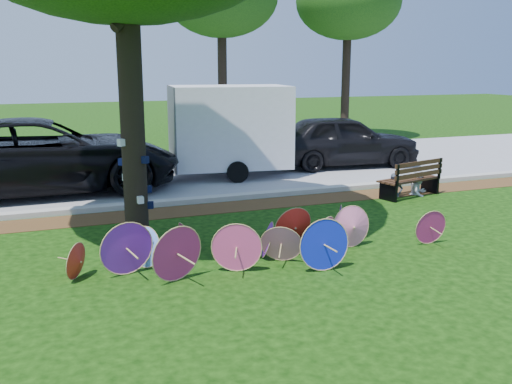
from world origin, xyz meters
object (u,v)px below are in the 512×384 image
Objects in this scene: dark_pickup at (342,141)px; person_left at (396,174)px; parasol_pile at (256,240)px; park_bench at (409,178)px; black_van at (43,156)px; cargo_trailer at (230,126)px; person_right at (420,171)px.

dark_pickup is 4.43m from person_left.
parasol_pile is 6.14m from park_bench.
black_van is 8.83m from person_left.
dark_pickup is 1.47× the size of cargo_trailer.
person_right reaches higher than parasol_pile.
cargo_trailer is (5.13, 0.47, 0.51)m from black_van.
dark_pickup is (8.96, 0.74, -0.12)m from black_van.
black_van is 1.40× the size of dark_pickup.
cargo_trailer is (1.95, 7.31, 1.07)m from parasol_pile.
cargo_trailer reaches higher than black_van.
dark_pickup is 3.90m from cargo_trailer.
person_left is (2.94, -4.05, -0.89)m from cargo_trailer.
black_van is 2.06× the size of cargo_trailer.
park_bench is 0.37m from person_left.
cargo_trailer is at bearing 99.98° from dark_pickup.
person_right is at bearing -113.70° from black_van.
dark_pickup is at bearing 88.95° from person_left.
dark_pickup is 4.43m from park_bench.
cargo_trailer is at bearing -86.24° from black_van.
black_van is 9.00m from dark_pickup.
parasol_pile is at bearing -135.65° from person_left.
park_bench reaches higher than parasol_pile.
parasol_pile is at bearing -163.13° from park_bench.
dark_pickup is 4.27× the size of person_left.
cargo_trailer reaches higher than person_right.
dark_pickup is at bearing 68.26° from park_bench.
parasol_pile is at bearing -170.90° from person_right.
dark_pickup reaches higher than person_right.
person_right is (8.77, -3.59, -0.35)m from black_van.
parasol_pile is 0.97× the size of black_van.
cargo_trailer is 5.08m from person_left.
black_van is 9.48m from person_right.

